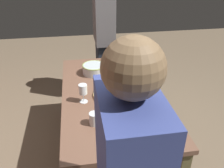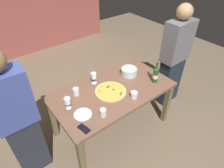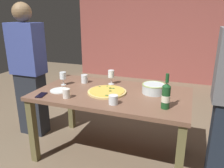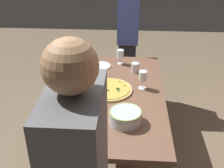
% 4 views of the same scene
% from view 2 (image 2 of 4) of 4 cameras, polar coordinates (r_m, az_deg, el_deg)
% --- Properties ---
extents(ground_plane, '(8.00, 8.00, 0.00)m').
position_cam_2_polar(ground_plane, '(3.07, 0.00, -12.49)').
color(ground_plane, '#73604A').
extents(dining_table, '(1.60, 0.90, 0.75)m').
position_cam_2_polar(dining_table, '(2.60, 0.00, -3.20)').
color(dining_table, brown).
rests_on(dining_table, ground).
extents(pizza, '(0.41, 0.41, 0.03)m').
position_cam_2_polar(pizza, '(2.50, -0.42, -2.15)').
color(pizza, '#D5BA6D').
rests_on(pizza, dining_table).
extents(serving_bowl, '(0.24, 0.24, 0.10)m').
position_cam_2_polar(serving_bowl, '(2.80, 5.10, 3.83)').
color(serving_bowl, silver).
rests_on(serving_bowl, dining_table).
extents(wine_bottle, '(0.07, 0.07, 0.31)m').
position_cam_2_polar(wine_bottle, '(2.68, 12.82, 2.79)').
color(wine_bottle, '#1A4B23').
rests_on(wine_bottle, dining_table).
extents(wine_glass_near_pizza, '(0.07, 0.07, 0.15)m').
position_cam_2_polar(wine_glass_near_pizza, '(2.27, -13.10, -4.98)').
color(wine_glass_near_pizza, white).
rests_on(wine_glass_near_pizza, dining_table).
extents(wine_glass_by_bottle, '(0.07, 0.07, 0.17)m').
position_cam_2_polar(wine_glass_by_bottle, '(2.59, -5.44, 2.39)').
color(wine_glass_by_bottle, white).
rests_on(wine_glass_by_bottle, dining_table).
extents(cup_amber, '(0.07, 0.07, 0.09)m').
position_cam_2_polar(cup_amber, '(2.17, -2.68, -8.45)').
color(cup_amber, white).
rests_on(cup_amber, dining_table).
extents(cup_ceramic, '(0.08, 0.08, 0.10)m').
position_cam_2_polar(cup_ceramic, '(2.47, -10.62, -2.22)').
color(cup_ceramic, white).
rests_on(cup_ceramic, dining_table).
extents(cup_spare, '(0.09, 0.09, 0.08)m').
position_cam_2_polar(cup_spare, '(2.41, 6.56, -3.21)').
color(cup_spare, white).
rests_on(cup_spare, dining_table).
extents(side_plate, '(0.21, 0.21, 0.01)m').
position_cam_2_polar(side_plate, '(2.23, -8.65, -8.88)').
color(side_plate, white).
rests_on(side_plate, dining_table).
extents(cell_phone, '(0.10, 0.15, 0.01)m').
position_cam_2_polar(cell_phone, '(2.09, -8.34, -12.99)').
color(cell_phone, black).
rests_on(cell_phone, dining_table).
extents(person_host, '(0.45, 0.24, 1.67)m').
position_cam_2_polar(person_host, '(3.19, 17.97, 7.31)').
color(person_host, '#1C2532').
rests_on(person_host, ground).
extents(person_guest_left, '(0.40, 0.24, 1.67)m').
position_cam_2_polar(person_guest_left, '(2.25, -26.13, -9.58)').
color(person_guest_left, '#242831').
rests_on(person_guest_left, ground).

